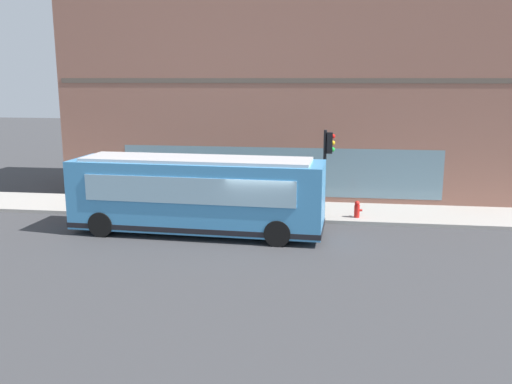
{
  "coord_description": "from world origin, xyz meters",
  "views": [
    {
      "loc": [
        -20.1,
        -2.54,
        6.13
      ],
      "look_at": [
        1.96,
        0.53,
        1.44
      ],
      "focal_mm": 38.08,
      "sensor_mm": 36.0,
      "label": 1
    }
  ],
  "objects_px": {
    "traffic_light_near_corner": "(328,157)",
    "pedestrian_by_light_pole": "(92,187)",
    "fire_hydrant": "(357,209)",
    "city_bus_nearside": "(197,195)",
    "newspaper_vending_box": "(257,196)",
    "pedestrian_near_building_entrance": "(240,189)"
  },
  "relations": [
    {
      "from": "traffic_light_near_corner",
      "to": "pedestrian_near_building_entrance",
      "type": "xyz_separation_m",
      "value": [
        0.82,
        3.96,
        -1.66
      ]
    },
    {
      "from": "city_bus_nearside",
      "to": "newspaper_vending_box",
      "type": "height_order",
      "value": "city_bus_nearside"
    },
    {
      "from": "pedestrian_by_light_pole",
      "to": "newspaper_vending_box",
      "type": "distance_m",
      "value": 7.87
    },
    {
      "from": "pedestrian_near_building_entrance",
      "to": "fire_hydrant",
      "type": "bearing_deg",
      "value": -96.86
    },
    {
      "from": "fire_hydrant",
      "to": "pedestrian_by_light_pole",
      "type": "bearing_deg",
      "value": 87.46
    },
    {
      "from": "city_bus_nearside",
      "to": "newspaper_vending_box",
      "type": "distance_m",
      "value": 4.97
    },
    {
      "from": "fire_hydrant",
      "to": "newspaper_vending_box",
      "type": "height_order",
      "value": "newspaper_vending_box"
    },
    {
      "from": "traffic_light_near_corner",
      "to": "pedestrian_by_light_pole",
      "type": "height_order",
      "value": "traffic_light_near_corner"
    },
    {
      "from": "newspaper_vending_box",
      "to": "fire_hydrant",
      "type": "bearing_deg",
      "value": -109.96
    },
    {
      "from": "traffic_light_near_corner",
      "to": "pedestrian_near_building_entrance",
      "type": "bearing_deg",
      "value": 78.37
    },
    {
      "from": "pedestrian_by_light_pole",
      "to": "newspaper_vending_box",
      "type": "height_order",
      "value": "pedestrian_by_light_pole"
    },
    {
      "from": "city_bus_nearside",
      "to": "fire_hydrant",
      "type": "height_order",
      "value": "city_bus_nearside"
    },
    {
      "from": "traffic_light_near_corner",
      "to": "pedestrian_by_light_pole",
      "type": "distance_m",
      "value": 11.24
    },
    {
      "from": "pedestrian_near_building_entrance",
      "to": "pedestrian_by_light_pole",
      "type": "xyz_separation_m",
      "value": [
        -0.09,
        7.11,
        -0.13
      ]
    },
    {
      "from": "city_bus_nearside",
      "to": "pedestrian_by_light_pole",
      "type": "relative_size",
      "value": 6.56
    },
    {
      "from": "traffic_light_near_corner",
      "to": "newspaper_vending_box",
      "type": "relative_size",
      "value": 4.25
    },
    {
      "from": "city_bus_nearside",
      "to": "newspaper_vending_box",
      "type": "relative_size",
      "value": 11.27
    },
    {
      "from": "city_bus_nearside",
      "to": "pedestrian_by_light_pole",
      "type": "distance_m",
      "value": 6.88
    },
    {
      "from": "city_bus_nearside",
      "to": "traffic_light_near_corner",
      "type": "relative_size",
      "value": 2.65
    },
    {
      "from": "pedestrian_near_building_entrance",
      "to": "newspaper_vending_box",
      "type": "relative_size",
      "value": 1.94
    },
    {
      "from": "city_bus_nearside",
      "to": "fire_hydrant",
      "type": "relative_size",
      "value": 13.7
    },
    {
      "from": "traffic_light_near_corner",
      "to": "fire_hydrant",
      "type": "distance_m",
      "value": 2.67
    }
  ]
}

